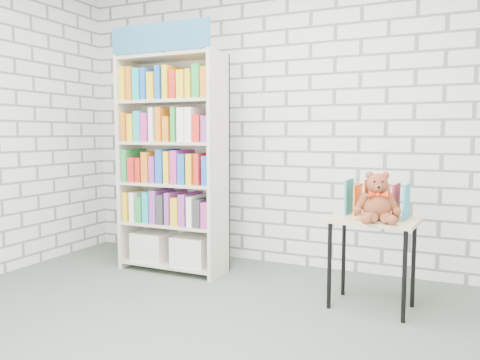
% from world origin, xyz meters
% --- Properties ---
extents(ground, '(4.50, 4.50, 0.00)m').
position_xyz_m(ground, '(0.00, 0.00, 0.00)').
color(ground, '#485548').
rests_on(ground, ground).
extents(room_shell, '(4.52, 4.02, 2.81)m').
position_xyz_m(room_shell, '(0.00, 0.00, 1.78)').
color(room_shell, silver).
rests_on(room_shell, ground).
extents(bookshelf, '(1.00, 0.39, 2.24)m').
position_xyz_m(bookshelf, '(-0.88, 1.36, 1.02)').
color(bookshelf, beige).
rests_on(bookshelf, ground).
extents(display_table, '(0.66, 0.49, 0.67)m').
position_xyz_m(display_table, '(0.97, 1.13, 0.58)').
color(display_table, tan).
rests_on(display_table, ground).
extents(table_books, '(0.45, 0.23, 0.26)m').
position_xyz_m(table_books, '(0.98, 1.23, 0.80)').
color(table_books, teal).
rests_on(table_books, display_table).
extents(teddy_bear, '(0.32, 0.31, 0.35)m').
position_xyz_m(teddy_bear, '(1.01, 1.03, 0.81)').
color(teddy_bear, brown).
rests_on(teddy_bear, display_table).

